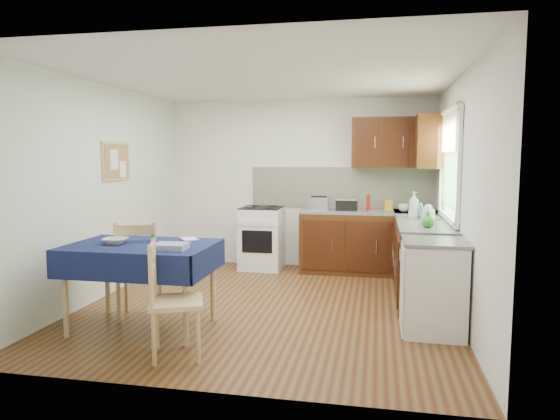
% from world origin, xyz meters
% --- Properties ---
extents(floor, '(4.20, 4.20, 0.00)m').
position_xyz_m(floor, '(0.00, 0.00, 0.00)').
color(floor, '#532616').
rests_on(floor, ground).
extents(ceiling, '(4.00, 4.20, 0.02)m').
position_xyz_m(ceiling, '(0.00, 0.00, 2.50)').
color(ceiling, white).
rests_on(ceiling, wall_back).
extents(wall_back, '(4.00, 0.02, 2.50)m').
position_xyz_m(wall_back, '(0.00, 2.10, 1.25)').
color(wall_back, silver).
rests_on(wall_back, ground).
extents(wall_front, '(4.00, 0.02, 2.50)m').
position_xyz_m(wall_front, '(0.00, -2.10, 1.25)').
color(wall_front, silver).
rests_on(wall_front, ground).
extents(wall_left, '(0.02, 4.20, 2.50)m').
position_xyz_m(wall_left, '(-2.00, 0.00, 1.25)').
color(wall_left, silver).
rests_on(wall_left, ground).
extents(wall_right, '(0.02, 4.20, 2.50)m').
position_xyz_m(wall_right, '(2.00, 0.00, 1.25)').
color(wall_right, silver).
rests_on(wall_right, ground).
extents(base_cabinets, '(1.90, 2.30, 0.86)m').
position_xyz_m(base_cabinets, '(1.36, 1.26, 0.43)').
color(base_cabinets, '#361D09').
rests_on(base_cabinets, ground).
extents(worktop_back, '(1.90, 0.60, 0.04)m').
position_xyz_m(worktop_back, '(1.05, 1.80, 0.88)').
color(worktop_back, slate).
rests_on(worktop_back, base_cabinets).
extents(worktop_right, '(0.60, 1.70, 0.04)m').
position_xyz_m(worktop_right, '(1.70, 0.65, 0.88)').
color(worktop_right, slate).
rests_on(worktop_right, base_cabinets).
extents(worktop_corner, '(0.60, 0.60, 0.04)m').
position_xyz_m(worktop_corner, '(1.70, 1.80, 0.88)').
color(worktop_corner, slate).
rests_on(worktop_corner, base_cabinets).
extents(splashback, '(2.70, 0.02, 0.60)m').
position_xyz_m(splashback, '(0.65, 2.08, 1.20)').
color(splashback, white).
rests_on(splashback, wall_back).
extents(upper_cabinets, '(1.20, 0.85, 0.70)m').
position_xyz_m(upper_cabinets, '(1.52, 1.80, 1.85)').
color(upper_cabinets, '#361D09').
rests_on(upper_cabinets, wall_back).
extents(stove, '(0.60, 0.61, 0.92)m').
position_xyz_m(stove, '(-0.50, 1.80, 0.46)').
color(stove, white).
rests_on(stove, ground).
extents(window, '(0.04, 1.48, 1.26)m').
position_xyz_m(window, '(1.97, 0.70, 1.65)').
color(window, '#2E4F20').
rests_on(window, wall_right).
extents(fridge, '(0.58, 0.60, 0.89)m').
position_xyz_m(fridge, '(1.70, -0.55, 0.44)').
color(fridge, white).
rests_on(fridge, ground).
extents(corkboard, '(0.04, 0.62, 0.47)m').
position_xyz_m(corkboard, '(-1.97, 0.30, 1.60)').
color(corkboard, tan).
rests_on(corkboard, wall_left).
extents(dining_table, '(1.37, 0.92, 0.83)m').
position_xyz_m(dining_table, '(-1.03, -0.97, 0.72)').
color(dining_table, '#101A41').
rests_on(dining_table, ground).
extents(chair_far, '(0.56, 0.56, 1.02)m').
position_xyz_m(chair_far, '(-1.20, -0.70, 0.54)').
color(chair_far, tan).
rests_on(chair_far, ground).
extents(chair_near, '(0.56, 0.56, 0.97)m').
position_xyz_m(chair_near, '(-0.49, -1.55, 0.51)').
color(chair_near, tan).
rests_on(chair_near, ground).
extents(toaster, '(0.26, 0.16, 0.20)m').
position_xyz_m(toaster, '(0.36, 1.71, 0.99)').
color(toaster, silver).
rests_on(toaster, worktop_back).
extents(sandwich_press, '(0.30, 0.26, 0.17)m').
position_xyz_m(sandwich_press, '(0.74, 1.76, 0.99)').
color(sandwich_press, black).
rests_on(sandwich_press, worktop_back).
extents(sauce_bottle, '(0.05, 0.05, 0.22)m').
position_xyz_m(sauce_bottle, '(1.04, 1.75, 1.01)').
color(sauce_bottle, '#B51D0E').
rests_on(sauce_bottle, worktop_back).
extents(yellow_packet, '(0.13, 0.11, 0.14)m').
position_xyz_m(yellow_packet, '(1.33, 1.88, 0.97)').
color(yellow_packet, gold).
rests_on(yellow_packet, worktop_back).
extents(dish_rack, '(0.39, 0.30, 0.19)m').
position_xyz_m(dish_rack, '(1.71, 0.98, 0.92)').
color(dish_rack, gray).
rests_on(dish_rack, worktop_right).
extents(kettle, '(0.14, 0.14, 0.24)m').
position_xyz_m(kettle, '(1.72, 0.35, 1.01)').
color(kettle, white).
rests_on(kettle, worktop_right).
extents(cup, '(0.16, 0.16, 0.11)m').
position_xyz_m(cup, '(1.52, 1.72, 0.95)').
color(cup, silver).
rests_on(cup, worktop_back).
extents(soap_bottle_a, '(0.17, 0.17, 0.33)m').
position_xyz_m(soap_bottle_a, '(1.60, 0.93, 1.07)').
color(soap_bottle_a, white).
rests_on(soap_bottle_a, worktop_right).
extents(soap_bottle_b, '(0.11, 0.11, 0.17)m').
position_xyz_m(soap_bottle_b, '(1.70, 1.29, 0.99)').
color(soap_bottle_b, '#217DC1').
rests_on(soap_bottle_b, worktop_right).
extents(soap_bottle_c, '(0.14, 0.14, 0.17)m').
position_xyz_m(soap_bottle_c, '(1.70, 0.19, 0.99)').
color(soap_bottle_c, green).
rests_on(soap_bottle_c, worktop_right).
extents(plate_bowl, '(0.25, 0.25, 0.06)m').
position_xyz_m(plate_bowl, '(-1.28, -1.00, 0.86)').
color(plate_bowl, '#F1E0C5').
rests_on(plate_bowl, dining_table).
extents(book, '(0.24, 0.25, 0.02)m').
position_xyz_m(book, '(-0.73, -0.70, 0.84)').
color(book, white).
rests_on(book, dining_table).
extents(spice_jar, '(0.04, 0.04, 0.08)m').
position_xyz_m(spice_jar, '(-0.97, -0.85, 0.87)').
color(spice_jar, '#238237').
rests_on(spice_jar, dining_table).
extents(tea_towel, '(0.30, 0.24, 0.05)m').
position_xyz_m(tea_towel, '(-0.65, -1.16, 0.85)').
color(tea_towel, navy).
rests_on(tea_towel, dining_table).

